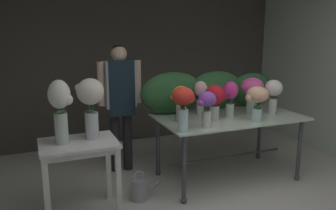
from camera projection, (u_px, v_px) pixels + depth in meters
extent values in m
plane|color=beige|center=(182.00, 177.00, 4.44)|extent=(7.68, 7.68, 0.00)
cube|color=#4C4742|center=(139.00, 57.00, 5.71)|extent=(4.93, 0.12, 2.76)
cube|color=silver|center=(229.00, 117.00, 4.24)|extent=(1.75, 1.00, 0.02)
cylinder|color=#4C4C51|center=(184.00, 169.00, 3.68)|extent=(0.05, 0.05, 0.79)
sphere|color=#4C4C51|center=(184.00, 200.00, 3.76)|extent=(0.07, 0.07, 0.07)
cylinder|color=#4C4C51|center=(299.00, 150.00, 4.25)|extent=(0.05, 0.05, 0.79)
sphere|color=#4C4C51|center=(297.00, 178.00, 4.33)|extent=(0.07, 0.07, 0.07)
cylinder|color=#4C4C51|center=(158.00, 146.00, 4.41)|extent=(0.05, 0.05, 0.79)
sphere|color=#4C4C51|center=(158.00, 173.00, 4.49)|extent=(0.07, 0.07, 0.07)
cylinder|color=#4C4C51|center=(259.00, 132.00, 4.97)|extent=(0.05, 0.05, 0.79)
sphere|color=#4C4C51|center=(258.00, 156.00, 5.05)|extent=(0.07, 0.07, 0.07)
cylinder|color=#4C4C51|center=(227.00, 157.00, 4.36)|extent=(1.55, 0.03, 0.03)
cube|color=white|center=(78.00, 143.00, 3.38)|extent=(0.74, 0.54, 0.03)
cube|color=white|center=(79.00, 148.00, 3.39)|extent=(0.68, 0.48, 0.06)
cube|color=white|center=(47.00, 196.00, 3.13)|extent=(0.05, 0.05, 0.75)
cube|color=white|center=(119.00, 184.00, 3.38)|extent=(0.05, 0.05, 0.75)
cube|color=white|center=(44.00, 176.00, 3.55)|extent=(0.05, 0.05, 0.75)
cube|color=white|center=(108.00, 167.00, 3.79)|extent=(0.05, 0.05, 0.75)
cylinder|color=#232328|center=(115.00, 139.00, 4.54)|extent=(0.12, 0.12, 0.87)
cylinder|color=#232328|center=(127.00, 138.00, 4.60)|extent=(0.12, 0.12, 0.87)
cube|color=#B2BCC6|center=(120.00, 84.00, 4.41)|extent=(0.38, 0.22, 0.58)
cube|color=#192833|center=(122.00, 89.00, 4.31)|extent=(0.33, 0.02, 0.70)
cylinder|color=beige|center=(101.00, 84.00, 4.32)|extent=(0.09, 0.09, 0.55)
cylinder|color=beige|center=(138.00, 82.00, 4.49)|extent=(0.09, 0.09, 0.55)
sphere|color=beige|center=(119.00, 54.00, 4.32)|extent=(0.20, 0.20, 0.20)
ellipsoid|color=black|center=(118.00, 48.00, 4.33)|extent=(0.15, 0.15, 0.09)
ellipsoid|color=#28562D|center=(172.00, 93.00, 4.31)|extent=(0.83, 0.32, 0.52)
ellipsoid|color=#28562D|center=(216.00, 90.00, 4.54)|extent=(0.79, 0.30, 0.50)
ellipsoid|color=#28562D|center=(251.00, 89.00, 4.75)|extent=(0.65, 0.23, 0.45)
cylinder|color=silver|center=(214.00, 113.00, 4.03)|extent=(0.11, 0.11, 0.17)
cylinder|color=#9EBCB2|center=(214.00, 117.00, 4.04)|extent=(0.10, 0.10, 0.07)
cylinder|color=#387033|center=(217.00, 110.00, 4.03)|extent=(0.01, 0.01, 0.22)
cylinder|color=#387033|center=(214.00, 110.00, 4.03)|extent=(0.01, 0.01, 0.22)
cylinder|color=#387033|center=(213.00, 110.00, 4.02)|extent=(0.01, 0.01, 0.22)
cylinder|color=#387033|center=(215.00, 110.00, 4.01)|extent=(0.01, 0.01, 0.22)
ellipsoid|color=red|center=(215.00, 95.00, 3.98)|extent=(0.22, 0.22, 0.23)
sphere|color=red|center=(210.00, 97.00, 3.96)|extent=(0.06, 0.06, 0.06)
sphere|color=red|center=(223.00, 97.00, 4.01)|extent=(0.09, 0.09, 0.09)
cylinder|color=silver|center=(230.00, 110.00, 4.19)|extent=(0.10, 0.10, 0.15)
cylinder|color=#9EBCB2|center=(230.00, 114.00, 4.20)|extent=(0.09, 0.09, 0.06)
cylinder|color=#28562D|center=(232.00, 106.00, 4.18)|extent=(0.01, 0.01, 0.25)
cylinder|color=#28562D|center=(229.00, 105.00, 4.19)|extent=(0.01, 0.01, 0.25)
cylinder|color=#28562D|center=(229.00, 106.00, 4.17)|extent=(0.01, 0.01, 0.25)
cylinder|color=#28562D|center=(231.00, 106.00, 4.15)|extent=(0.01, 0.01, 0.25)
ellipsoid|color=#D1338E|center=(231.00, 90.00, 4.13)|extent=(0.18, 0.18, 0.21)
sphere|color=#D1338E|center=(227.00, 93.00, 4.10)|extent=(0.06, 0.06, 0.06)
sphere|color=#D1338E|center=(234.00, 88.00, 4.16)|extent=(0.07, 0.07, 0.07)
cylinder|color=silver|center=(256.00, 115.00, 4.02)|extent=(0.12, 0.12, 0.14)
cylinder|color=#9EBCB2|center=(256.00, 118.00, 4.02)|extent=(0.11, 0.11, 0.06)
cylinder|color=#477F3D|center=(258.00, 109.00, 4.02)|extent=(0.01, 0.01, 0.24)
cylinder|color=#477F3D|center=(255.00, 109.00, 4.01)|extent=(0.01, 0.01, 0.24)
cylinder|color=#477F3D|center=(257.00, 110.00, 3.98)|extent=(0.01, 0.01, 0.24)
ellipsoid|color=#F4B78E|center=(258.00, 94.00, 3.96)|extent=(0.25, 0.25, 0.19)
sphere|color=#F4B78E|center=(249.00, 98.00, 3.93)|extent=(0.08, 0.08, 0.08)
sphere|color=#F4B78E|center=(266.00, 92.00, 3.99)|extent=(0.07, 0.07, 0.07)
ellipsoid|color=#28562D|center=(258.00, 108.00, 3.96)|extent=(0.07, 0.11, 0.03)
cylinder|color=silver|center=(272.00, 106.00, 4.33)|extent=(0.10, 0.10, 0.19)
cylinder|color=#9EBCB2|center=(272.00, 110.00, 4.34)|extent=(0.09, 0.09, 0.08)
cylinder|color=#477F3D|center=(274.00, 103.00, 4.33)|extent=(0.01, 0.01, 0.26)
cylinder|color=#477F3D|center=(272.00, 103.00, 4.34)|extent=(0.01, 0.01, 0.26)
cylinder|color=#477F3D|center=(271.00, 103.00, 4.31)|extent=(0.01, 0.01, 0.26)
cylinder|color=#477F3D|center=(273.00, 103.00, 4.30)|extent=(0.01, 0.01, 0.26)
ellipsoid|color=white|center=(274.00, 88.00, 4.28)|extent=(0.22, 0.22, 0.20)
sphere|color=white|center=(270.00, 88.00, 4.26)|extent=(0.05, 0.05, 0.05)
sphere|color=white|center=(277.00, 89.00, 4.32)|extent=(0.05, 0.05, 0.05)
ellipsoid|color=#28562D|center=(274.00, 97.00, 4.30)|extent=(0.10, 0.10, 0.03)
cylinder|color=silver|center=(181.00, 113.00, 3.98)|extent=(0.12, 0.12, 0.19)
cylinder|color=#9EBCB2|center=(181.00, 118.00, 3.99)|extent=(0.11, 0.11, 0.08)
cylinder|color=#387033|center=(182.00, 110.00, 3.98)|extent=(0.01, 0.01, 0.24)
cylinder|color=#387033|center=(180.00, 110.00, 3.98)|extent=(0.01, 0.01, 0.24)
cylinder|color=#387033|center=(181.00, 111.00, 3.94)|extent=(0.01, 0.01, 0.24)
ellipsoid|color=orange|center=(181.00, 94.00, 3.93)|extent=(0.22, 0.22, 0.20)
sphere|color=orange|center=(173.00, 97.00, 3.93)|extent=(0.06, 0.06, 0.06)
sphere|color=orange|center=(189.00, 97.00, 3.97)|extent=(0.06, 0.06, 0.06)
ellipsoid|color=#28562D|center=(183.00, 103.00, 3.95)|extent=(0.05, 0.10, 0.03)
cylinder|color=silver|center=(251.00, 105.00, 4.32)|extent=(0.12, 0.12, 0.22)
cylinder|color=#9EBCB2|center=(251.00, 110.00, 4.33)|extent=(0.11, 0.11, 0.09)
cylinder|color=#387033|center=(252.00, 102.00, 4.32)|extent=(0.01, 0.01, 0.27)
cylinder|color=#387033|center=(250.00, 102.00, 4.33)|extent=(0.01, 0.01, 0.27)
cylinder|color=#387033|center=(252.00, 103.00, 4.29)|extent=(0.01, 0.01, 0.27)
ellipsoid|color=#E54C9E|center=(252.00, 86.00, 4.27)|extent=(0.28, 0.28, 0.21)
sphere|color=#E54C9E|center=(245.00, 87.00, 4.23)|extent=(0.08, 0.08, 0.08)
ellipsoid|color=#387033|center=(254.00, 95.00, 4.30)|extent=(0.11, 0.08, 0.03)
cylinder|color=silver|center=(200.00, 107.00, 4.28)|extent=(0.09, 0.09, 0.18)
cylinder|color=#9EBCB2|center=(200.00, 112.00, 4.29)|extent=(0.09, 0.09, 0.08)
cylinder|color=#2D6028|center=(201.00, 104.00, 4.28)|extent=(0.01, 0.01, 0.26)
cylinder|color=#2D6028|center=(199.00, 103.00, 4.28)|extent=(0.01, 0.01, 0.26)
cylinder|color=#2D6028|center=(200.00, 104.00, 4.26)|extent=(0.01, 0.01, 0.26)
ellipsoid|color=#EFB2BC|center=(201.00, 89.00, 4.23)|extent=(0.16, 0.16, 0.19)
sphere|color=#EFB2BC|center=(204.00, 92.00, 4.24)|extent=(0.05, 0.05, 0.05)
cylinder|color=silver|center=(183.00, 120.00, 3.58)|extent=(0.11, 0.11, 0.24)
cylinder|color=#9EBCB2|center=(183.00, 127.00, 3.59)|extent=(0.10, 0.10, 0.10)
cylinder|color=#28562D|center=(184.00, 116.00, 3.57)|extent=(0.01, 0.01, 0.31)
cylinder|color=#28562D|center=(182.00, 116.00, 3.58)|extent=(0.01, 0.01, 0.31)
cylinder|color=#28562D|center=(182.00, 116.00, 3.56)|extent=(0.01, 0.01, 0.31)
cylinder|color=#28562D|center=(184.00, 117.00, 3.54)|extent=(0.01, 0.01, 0.31)
ellipsoid|color=red|center=(183.00, 96.00, 3.52)|extent=(0.23, 0.23, 0.18)
sphere|color=red|center=(191.00, 99.00, 3.58)|extent=(0.09, 0.09, 0.09)
ellipsoid|color=#28562D|center=(183.00, 106.00, 3.58)|extent=(0.11, 0.09, 0.03)
cylinder|color=silver|center=(207.00, 119.00, 3.74)|extent=(0.09, 0.09, 0.18)
cylinder|color=#9EBCB2|center=(206.00, 124.00, 3.75)|extent=(0.09, 0.09, 0.08)
cylinder|color=#2D6028|center=(208.00, 115.00, 3.74)|extent=(0.01, 0.01, 0.25)
cylinder|color=#2D6028|center=(205.00, 115.00, 3.74)|extent=(0.01, 0.01, 0.25)
cylinder|color=#2D6028|center=(207.00, 115.00, 3.72)|extent=(0.01, 0.01, 0.25)
ellipsoid|color=purple|center=(207.00, 99.00, 3.69)|extent=(0.19, 0.19, 0.16)
sphere|color=purple|center=(201.00, 103.00, 3.64)|extent=(0.07, 0.07, 0.07)
sphere|color=purple|center=(213.00, 101.00, 3.72)|extent=(0.07, 0.07, 0.07)
cylinder|color=silver|center=(61.00, 129.00, 3.29)|extent=(0.13, 0.13, 0.30)
cylinder|color=#9EBCB2|center=(62.00, 137.00, 3.31)|extent=(0.12, 0.12, 0.13)
cylinder|color=#477F3D|center=(64.00, 123.00, 3.29)|extent=(0.01, 0.01, 0.39)
cylinder|color=#477F3D|center=(60.00, 123.00, 3.29)|extent=(0.01, 0.01, 0.39)
cylinder|color=#477F3D|center=(60.00, 124.00, 3.26)|extent=(0.01, 0.01, 0.39)
ellipsoid|color=white|center=(59.00, 94.00, 3.22)|extent=(0.21, 0.21, 0.27)
sphere|color=white|center=(53.00, 97.00, 3.23)|extent=(0.09, 0.09, 0.09)
sphere|color=white|center=(67.00, 100.00, 3.23)|extent=(0.10, 0.10, 0.10)
ellipsoid|color=#2D6028|center=(61.00, 112.00, 3.22)|extent=(0.11, 0.08, 0.03)
cylinder|color=silver|center=(92.00, 126.00, 3.45)|extent=(0.13, 0.13, 0.27)
cylinder|color=#9EBCB2|center=(92.00, 133.00, 3.47)|extent=(0.12, 0.12, 0.11)
cylinder|color=#477F3D|center=(94.00, 118.00, 3.44)|extent=(0.01, 0.01, 0.39)
cylinder|color=#477F3D|center=(90.00, 118.00, 3.44)|extent=(0.01, 0.01, 0.39)
cylinder|color=#477F3D|center=(90.00, 119.00, 3.41)|extent=(0.01, 0.01, 0.39)
ellipsoid|color=silver|center=(90.00, 92.00, 3.37)|extent=(0.27, 0.27, 0.26)
sphere|color=silver|center=(79.00, 88.00, 3.35)|extent=(0.08, 0.08, 0.08)
ellipsoid|color=#28562D|center=(90.00, 111.00, 3.40)|extent=(0.10, 0.05, 0.03)
cylinder|color=#999EA3|center=(139.00, 190.00, 3.82)|extent=(0.18, 0.18, 0.24)
cylinder|color=#999EA3|center=(154.00, 186.00, 3.88)|extent=(0.18, 0.04, 0.14)
torus|color=#999EA3|center=(139.00, 176.00, 3.78)|extent=(0.13, 0.02, 0.13)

